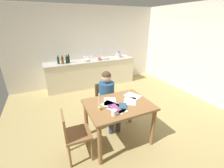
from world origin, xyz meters
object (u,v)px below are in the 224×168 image
(chair_side_empty, at_px, (74,134))
(wine_glass_by_kettle, at_px, (88,56))
(bottle_vinegar, at_px, (62,60))
(wine_glass_back_left, at_px, (85,57))
(wine_glass_near_sink, at_px, (91,56))
(candlestick, at_px, (100,105))
(person_seated, at_px, (108,96))
(chair_at_table, at_px, (105,101))
(bottle_sauce, at_px, (69,59))
(sink_unit, at_px, (103,58))
(bottle_oil, at_px, (58,60))
(teacup_on_counter, at_px, (99,59))
(stovetop_kettle, at_px, (119,55))
(book_magazine, at_px, (123,106))
(coffee_mug, at_px, (114,113))
(mixing_bowl, at_px, (87,60))
(dining_table, at_px, (118,110))
(bottle_wine_red, at_px, (67,60))
(book_cookery, at_px, (115,108))

(chair_side_empty, relative_size, wine_glass_by_kettle, 5.61)
(bottle_vinegar, distance_m, wine_glass_back_left, 0.80)
(wine_glass_near_sink, bearing_deg, candlestick, -105.29)
(wine_glass_by_kettle, bearing_deg, person_seated, -97.24)
(person_seated, bearing_deg, chair_at_table, 91.24)
(person_seated, xyz_separation_m, bottle_sauce, (-0.37, 2.22, 0.34))
(chair_at_table, distance_m, wine_glass_by_kettle, 2.34)
(chair_at_table, height_order, bottle_vinegar, bottle_vinegar)
(person_seated, relative_size, sink_unit, 3.32)
(wine_glass_back_left, bearing_deg, person_seated, -94.52)
(sink_unit, bearing_deg, wine_glass_by_kettle, 163.85)
(bottle_oil, relative_size, teacup_on_counter, 2.09)
(bottle_vinegar, xyz_separation_m, teacup_on_counter, (1.17, -0.05, -0.06))
(chair_at_table, relative_size, candlestick, 3.05)
(person_seated, distance_m, wine_glass_near_sink, 2.47)
(stovetop_kettle, bearing_deg, wine_glass_near_sink, 171.33)
(candlestick, relative_size, teacup_on_counter, 2.37)
(book_magazine, relative_size, stovetop_kettle, 0.87)
(bottle_vinegar, relative_size, wine_glass_near_sink, 1.70)
(coffee_mug, relative_size, mixing_bowl, 0.65)
(wine_glass_by_kettle, bearing_deg, wine_glass_back_left, 180.00)
(person_seated, height_order, sink_unit, person_seated)
(coffee_mug, xyz_separation_m, book_magazine, (0.24, 0.17, -0.04))
(wine_glass_back_left, bearing_deg, chair_side_empty, -109.03)
(sink_unit, bearing_deg, dining_table, -106.71)
(coffee_mug, height_order, bottle_wine_red, bottle_wine_red)
(bottle_wine_red, relative_size, mixing_bowl, 1.29)
(coffee_mug, height_order, stovetop_kettle, stovetop_kettle)
(stovetop_kettle, bearing_deg, book_cookery, -118.35)
(bottle_wine_red, height_order, wine_glass_near_sink, bottle_wine_red)
(chair_side_empty, height_order, wine_glass_near_sink, wine_glass_near_sink)
(book_cookery, height_order, bottle_wine_red, bottle_wine_red)
(coffee_mug, relative_size, wine_glass_by_kettle, 0.79)
(bottle_oil, height_order, bottle_wine_red, bottle_oil)
(chair_at_table, height_order, bottle_sauce, bottle_sauce)
(bottle_sauce, bearing_deg, teacup_on_counter, -6.55)
(chair_at_table, xyz_separation_m, wine_glass_near_sink, (0.43, 2.26, 0.52))
(candlestick, relative_size, bottle_oil, 1.13)
(stovetop_kettle, bearing_deg, dining_table, -117.23)
(chair_at_table, height_order, coffee_mug, chair_at_table)
(bottle_oil, bearing_deg, book_cookery, -79.52)
(sink_unit, distance_m, teacup_on_counter, 0.26)
(book_cookery, relative_size, mixing_bowl, 1.23)
(book_magazine, height_order, wine_glass_back_left, wine_glass_back_left)
(bottle_vinegar, bearing_deg, mixing_bowl, 4.24)
(person_seated, relative_size, stovetop_kettle, 5.43)
(candlestick, height_order, bottle_oil, bottle_oil)
(bottle_oil, bearing_deg, bottle_vinegar, -30.33)
(wine_glass_back_left, relative_size, teacup_on_counter, 1.28)
(person_seated, bearing_deg, sink_unit, 70.31)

